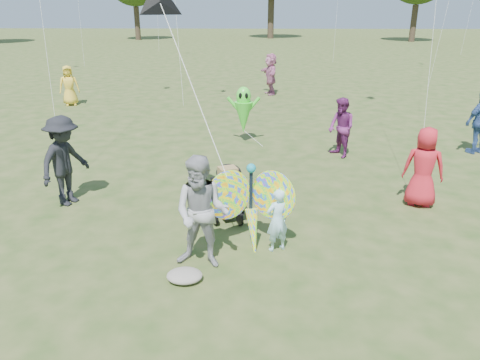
{
  "coord_description": "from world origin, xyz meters",
  "views": [
    {
      "loc": [
        0.04,
        -6.32,
        4.05
      ],
      "look_at": [
        -0.2,
        1.5,
        1.1
      ],
      "focal_mm": 35.0,
      "sensor_mm": 36.0,
      "label": 1
    }
  ],
  "objects_px": {
    "adult_man": "(202,213)",
    "butterfly_kite": "(252,207)",
    "crowd_j": "(271,74)",
    "alien_kite": "(243,112)",
    "crowd_b": "(64,161)",
    "crowd_a": "(424,167)",
    "crowd_g": "(69,86)",
    "child_girl": "(277,220)",
    "crowd_e": "(341,128)",
    "jogging_stroller": "(228,188)"
  },
  "relations": [
    {
      "from": "crowd_e",
      "to": "butterfly_kite",
      "type": "height_order",
      "value": "crowd_e"
    },
    {
      "from": "adult_man",
      "to": "crowd_g",
      "type": "bearing_deg",
      "value": 128.5
    },
    {
      "from": "adult_man",
      "to": "butterfly_kite",
      "type": "bearing_deg",
      "value": 48.44
    },
    {
      "from": "crowd_e",
      "to": "jogging_stroller",
      "type": "relative_size",
      "value": 1.46
    },
    {
      "from": "crowd_b",
      "to": "crowd_e",
      "type": "height_order",
      "value": "crowd_b"
    },
    {
      "from": "adult_man",
      "to": "crowd_e",
      "type": "height_order",
      "value": "adult_man"
    },
    {
      "from": "child_girl",
      "to": "adult_man",
      "type": "relative_size",
      "value": 0.61
    },
    {
      "from": "child_girl",
      "to": "crowd_j",
      "type": "height_order",
      "value": "crowd_j"
    },
    {
      "from": "child_girl",
      "to": "alien_kite",
      "type": "distance_m",
      "value": 6.82
    },
    {
      "from": "crowd_g",
      "to": "crowd_j",
      "type": "xyz_separation_m",
      "value": [
        8.58,
        2.81,
        0.12
      ]
    },
    {
      "from": "crowd_a",
      "to": "crowd_e",
      "type": "relative_size",
      "value": 1.03
    },
    {
      "from": "adult_man",
      "to": "crowd_a",
      "type": "xyz_separation_m",
      "value": [
        4.38,
        2.61,
        -0.09
      ]
    },
    {
      "from": "adult_man",
      "to": "crowd_j",
      "type": "bearing_deg",
      "value": 94.18
    },
    {
      "from": "crowd_b",
      "to": "crowd_j",
      "type": "distance_m",
      "value": 14.03
    },
    {
      "from": "adult_man",
      "to": "crowd_g",
      "type": "distance_m",
      "value": 14.63
    },
    {
      "from": "crowd_b",
      "to": "crowd_g",
      "type": "height_order",
      "value": "crowd_b"
    },
    {
      "from": "crowd_a",
      "to": "alien_kite",
      "type": "relative_size",
      "value": 0.98
    },
    {
      "from": "adult_man",
      "to": "butterfly_kite",
      "type": "relative_size",
      "value": 1.07
    },
    {
      "from": "child_girl",
      "to": "crowd_e",
      "type": "relative_size",
      "value": 0.69
    },
    {
      "from": "crowd_j",
      "to": "crowd_b",
      "type": "bearing_deg",
      "value": -33.02
    },
    {
      "from": "crowd_a",
      "to": "crowd_b",
      "type": "xyz_separation_m",
      "value": [
        -7.54,
        -0.14,
        0.11
      ]
    },
    {
      "from": "crowd_b",
      "to": "jogging_stroller",
      "type": "height_order",
      "value": "crowd_b"
    },
    {
      "from": "butterfly_kite",
      "to": "crowd_b",
      "type": "bearing_deg",
      "value": 155.07
    },
    {
      "from": "crowd_e",
      "to": "crowd_g",
      "type": "relative_size",
      "value": 1.0
    },
    {
      "from": "adult_man",
      "to": "alien_kite",
      "type": "bearing_deg",
      "value": 96.07
    },
    {
      "from": "crowd_a",
      "to": "crowd_j",
      "type": "xyz_separation_m",
      "value": [
        -2.8,
        13.06,
        0.1
      ]
    },
    {
      "from": "butterfly_kite",
      "to": "adult_man",
      "type": "bearing_deg",
      "value": -141.49
    },
    {
      "from": "crowd_b",
      "to": "alien_kite",
      "type": "height_order",
      "value": "crowd_b"
    },
    {
      "from": "crowd_b",
      "to": "butterfly_kite",
      "type": "bearing_deg",
      "value": -91.82
    },
    {
      "from": "crowd_a",
      "to": "jogging_stroller",
      "type": "bearing_deg",
      "value": 27.67
    },
    {
      "from": "crowd_b",
      "to": "jogging_stroller",
      "type": "bearing_deg",
      "value": -76.28
    },
    {
      "from": "alien_kite",
      "to": "crowd_a",
      "type": "bearing_deg",
      "value": -50.41
    },
    {
      "from": "jogging_stroller",
      "to": "alien_kite",
      "type": "xyz_separation_m",
      "value": [
        0.18,
        5.42,
        0.36
      ]
    },
    {
      "from": "adult_man",
      "to": "crowd_j",
      "type": "xyz_separation_m",
      "value": [
        1.58,
        15.67,
        0.02
      ]
    },
    {
      "from": "adult_man",
      "to": "crowd_a",
      "type": "bearing_deg",
      "value": 40.7
    },
    {
      "from": "crowd_j",
      "to": "jogging_stroller",
      "type": "relative_size",
      "value": 1.68
    },
    {
      "from": "crowd_g",
      "to": "butterfly_kite",
      "type": "distance_m",
      "value": 14.49
    },
    {
      "from": "butterfly_kite",
      "to": "alien_kite",
      "type": "xyz_separation_m",
      "value": [
        -0.3,
        6.68,
        0.19
      ]
    },
    {
      "from": "adult_man",
      "to": "crowd_b",
      "type": "bearing_deg",
      "value": 151.99
    },
    {
      "from": "adult_man",
      "to": "crowd_g",
      "type": "relative_size",
      "value": 1.13
    },
    {
      "from": "crowd_g",
      "to": "jogging_stroller",
      "type": "height_order",
      "value": "crowd_g"
    },
    {
      "from": "crowd_e",
      "to": "crowd_j",
      "type": "distance_m",
      "value": 9.82
    },
    {
      "from": "child_girl",
      "to": "crowd_j",
      "type": "relative_size",
      "value": 0.6
    },
    {
      "from": "crowd_g",
      "to": "alien_kite",
      "type": "height_order",
      "value": "alien_kite"
    },
    {
      "from": "adult_man",
      "to": "child_girl",
      "type": "bearing_deg",
      "value": 33.55
    },
    {
      "from": "crowd_j",
      "to": "alien_kite",
      "type": "bearing_deg",
      "value": -20.67
    },
    {
      "from": "child_girl",
      "to": "adult_man",
      "type": "bearing_deg",
      "value": -3.1
    },
    {
      "from": "crowd_a",
      "to": "adult_man",
      "type": "bearing_deg",
      "value": 48.43
    },
    {
      "from": "crowd_j",
      "to": "alien_kite",
      "type": "distance_m",
      "value": 8.43
    },
    {
      "from": "crowd_j",
      "to": "alien_kite",
      "type": "relative_size",
      "value": 1.1
    }
  ]
}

